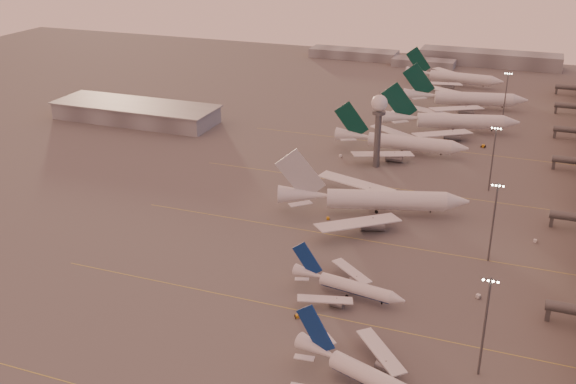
% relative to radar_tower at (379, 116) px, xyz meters
% --- Properties ---
extents(ground, '(700.00, 700.00, 0.00)m').
position_rel_radar_tower_xyz_m(ground, '(-5.00, -120.00, -20.95)').
color(ground, '#5D5A5A').
rests_on(ground, ground).
extents(taxiway_markings, '(180.00, 185.25, 0.02)m').
position_rel_radar_tower_xyz_m(taxiway_markings, '(25.00, -64.00, -20.94)').
color(taxiway_markings, gold).
rests_on(taxiway_markings, ground).
extents(hangar, '(82.00, 27.00, 8.50)m').
position_rel_radar_tower_xyz_m(hangar, '(-125.00, 20.00, -16.63)').
color(hangar, slate).
rests_on(hangar, ground).
extents(radar_tower, '(6.40, 6.40, 31.10)m').
position_rel_radar_tower_xyz_m(radar_tower, '(0.00, 0.00, 0.00)').
color(radar_tower, '#53565A').
rests_on(radar_tower, ground).
extents(mast_a, '(3.60, 0.56, 25.00)m').
position_rel_radar_tower_xyz_m(mast_a, '(53.00, -120.00, -7.21)').
color(mast_a, '#53565A').
rests_on(mast_a, ground).
extents(mast_b, '(3.60, 0.56, 25.00)m').
position_rel_radar_tower_xyz_m(mast_b, '(50.00, -65.00, -7.21)').
color(mast_b, '#53565A').
rests_on(mast_b, ground).
extents(mast_c, '(3.60, 0.56, 25.00)m').
position_rel_radar_tower_xyz_m(mast_c, '(45.00, -10.00, -7.21)').
color(mast_c, '#53565A').
rests_on(mast_c, ground).
extents(mast_d, '(3.60, 0.56, 25.00)m').
position_rel_radar_tower_xyz_m(mast_d, '(43.00, 80.00, -7.21)').
color(mast_d, '#53565A').
rests_on(mast_d, ground).
extents(distant_horizon, '(165.00, 37.50, 9.00)m').
position_rel_radar_tower_xyz_m(distant_horizon, '(-2.38, 205.14, -17.06)').
color(distant_horizon, slate).
rests_on(distant_horizon, ground).
extents(narrowbody_near, '(37.63, 29.51, 15.30)m').
position_rel_radar_tower_xyz_m(narrowbody_near, '(31.06, -134.15, -17.85)').
color(narrowbody_near, white).
rests_on(narrowbody_near, ground).
extents(narrowbody_mid, '(33.08, 26.22, 12.98)m').
position_rel_radar_tower_xyz_m(narrowbody_mid, '(16.32, -98.63, -18.32)').
color(narrowbody_mid, white).
rests_on(narrowbody_mid, ground).
extents(widebody_white, '(63.65, 50.28, 23.02)m').
position_rel_radar_tower_xyz_m(widebody_white, '(10.01, -45.11, -16.96)').
color(widebody_white, white).
rests_on(widebody_white, ground).
extents(greentail_a, '(57.45, 46.35, 20.86)m').
position_rel_radar_tower_xyz_m(greentail_a, '(5.90, 18.99, -17.27)').
color(greentail_a, white).
rests_on(greentail_a, ground).
extents(greentail_b, '(62.51, 49.86, 23.16)m').
position_rel_radar_tower_xyz_m(greentail_b, '(21.49, 55.72, -16.86)').
color(greentail_b, white).
rests_on(greentail_b, ground).
extents(greentail_c, '(63.29, 50.60, 23.27)m').
position_rel_radar_tower_xyz_m(greentail_c, '(22.71, 98.26, -16.84)').
color(greentail_c, white).
rests_on(greentail_c, ground).
extents(greentail_d, '(57.68, 46.43, 20.95)m').
position_rel_radar_tower_xyz_m(greentail_d, '(10.53, 145.65, -17.25)').
color(greentail_d, white).
rests_on(greentail_d, ground).
extents(gsv_tug_mid, '(3.17, 3.55, 0.87)m').
position_rel_radar_tower_xyz_m(gsv_tug_mid, '(7.29, -113.32, -20.50)').
color(gsv_tug_mid, orange).
rests_on(gsv_tug_mid, ground).
extents(gsv_truck_b, '(6.01, 3.84, 2.29)m').
position_rel_radar_tower_xyz_m(gsv_truck_b, '(49.91, -87.54, -19.78)').
color(gsv_truck_b, silver).
rests_on(gsv_truck_b, ground).
extents(gsv_truck_c, '(5.06, 3.79, 1.94)m').
position_rel_radar_tower_xyz_m(gsv_truck_c, '(-2.69, -54.58, -19.96)').
color(gsv_truck_c, orange).
rests_on(gsv_truck_c, ground).
extents(gsv_catering_b, '(5.01, 2.72, 3.94)m').
position_rel_radar_tower_xyz_m(gsv_catering_b, '(62.81, -47.77, -18.98)').
color(gsv_catering_b, silver).
rests_on(gsv_catering_b, ground).
extents(gsv_truck_d, '(2.31, 5.54, 2.19)m').
position_rel_radar_tower_xyz_m(gsv_truck_d, '(-16.51, 5.64, -19.83)').
color(gsv_truck_d, silver).
rests_on(gsv_truck_d, ground).
extents(gsv_tug_hangar, '(4.43, 3.19, 1.15)m').
position_rel_radar_tower_xyz_m(gsv_tug_hangar, '(38.21, 39.15, -20.36)').
color(gsv_tug_hangar, orange).
rests_on(gsv_tug_hangar, ground).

